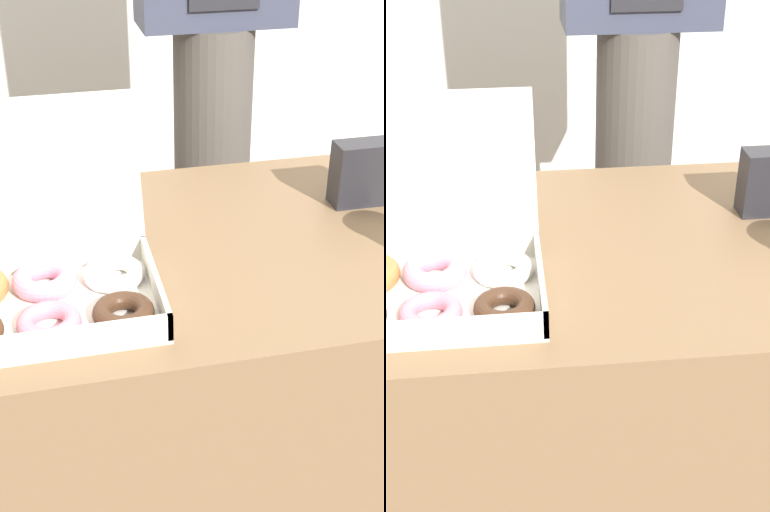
# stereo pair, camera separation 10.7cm
# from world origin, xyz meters

# --- Properties ---
(table) EXTENTS (1.10, 0.64, 0.74)m
(table) POSITION_xyz_m (0.00, 0.00, 0.37)
(table) COLOR brown
(table) RESTS_ON ground_plane
(donut_box) EXTENTS (0.35, 0.31, 0.27)m
(donut_box) POSITION_xyz_m (-0.28, -0.12, 0.78)
(donut_box) COLOR silver
(donut_box) RESTS_ON table
(person_customer) EXTENTS (0.35, 0.21, 1.80)m
(person_customer) POSITION_xyz_m (0.16, 0.59, 1.01)
(person_customer) COLOR #4C4742
(person_customer) RESTS_ON ground_plane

